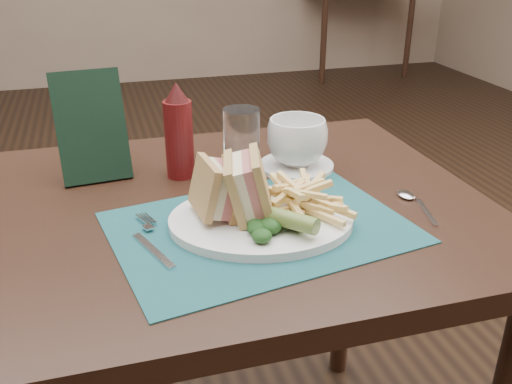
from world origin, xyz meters
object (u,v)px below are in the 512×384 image
at_px(placemat, 260,227).
at_px(coffee_cup, 297,142).
at_px(table_main, 235,365).
at_px(table_bg_right, 351,29).
at_px(sandwich_half_a, 204,190).
at_px(ketchup_bottle, 179,130).
at_px(plate, 261,220).
at_px(drinking_glass, 242,142).
at_px(check_presenter, 91,127).
at_px(saucer, 296,166).
at_px(sandwich_half_b, 235,186).

bearing_deg(placemat, coffee_cup, 57.52).
distance_m(table_main, table_bg_right, 4.34).
xyz_separation_m(table_main, sandwich_half_a, (-0.06, -0.08, 0.44)).
height_order(table_bg_right, ketchup_bottle, ketchup_bottle).
bearing_deg(plate, table_bg_right, 73.58).
xyz_separation_m(table_bg_right, coffee_cup, (-1.86, -3.73, 0.43)).
height_order(placemat, sandwich_half_a, sandwich_half_a).
relative_size(drinking_glass, ketchup_bottle, 0.70).
bearing_deg(ketchup_bottle, plate, -69.11).
relative_size(drinking_glass, check_presenter, 0.62).
distance_m(sandwich_half_a, check_presenter, 0.31).
bearing_deg(plate, coffee_cup, 67.76).
height_order(table_bg_right, drinking_glass, drinking_glass).
distance_m(table_main, sandwich_half_a, 0.45).
bearing_deg(check_presenter, saucer, -15.83).
distance_m(table_bg_right, ketchup_bottle, 4.28).
xyz_separation_m(placemat, sandwich_half_a, (-0.08, 0.03, 0.06)).
distance_m(table_bg_right, plate, 4.44).
xyz_separation_m(table_main, saucer, (0.16, 0.11, 0.38)).
relative_size(table_main, sandwich_half_a, 9.62).
relative_size(saucer, ketchup_bottle, 0.81).
bearing_deg(ketchup_bottle, check_presenter, 165.96).
xyz_separation_m(plate, sandwich_half_a, (-0.09, 0.02, 0.06)).
height_order(table_main, sandwich_half_a, sandwich_half_a).
bearing_deg(ketchup_bottle, coffee_cup, -6.89).
distance_m(plate, check_presenter, 0.39).
bearing_deg(placemat, drinking_glass, 82.53).
xyz_separation_m(table_main, drinking_glass, (0.05, 0.12, 0.44)).
distance_m(table_main, saucer, 0.43).
bearing_deg(table_bg_right, check_presenter, -121.52).
height_order(table_main, drinking_glass, drinking_glass).
xyz_separation_m(table_main, ketchup_bottle, (-0.07, 0.14, 0.47)).
xyz_separation_m(placemat, ketchup_bottle, (-0.09, 0.25, 0.09)).
distance_m(table_main, drinking_glass, 0.46).
relative_size(sandwich_half_a, saucer, 0.62).
xyz_separation_m(plate, check_presenter, (-0.25, 0.28, 0.09)).
distance_m(placemat, saucer, 0.26).
height_order(table_main, saucer, saucer).
bearing_deg(coffee_cup, table_bg_right, 63.52).
xyz_separation_m(sandwich_half_a, check_presenter, (-0.16, 0.26, 0.04)).
bearing_deg(sandwich_half_a, table_bg_right, 56.05).
relative_size(placemat, sandwich_half_b, 4.35).
xyz_separation_m(saucer, coffee_cup, (0.00, 0.00, 0.05)).
xyz_separation_m(saucer, check_presenter, (-0.39, 0.07, 0.10)).
height_order(plate, check_presenter, check_presenter).
bearing_deg(table_main, sandwich_half_a, -127.63).
distance_m(plate, sandwich_half_b, 0.07).
bearing_deg(drinking_glass, coffee_cup, -4.93).
height_order(sandwich_half_b, check_presenter, check_presenter).
height_order(placemat, coffee_cup, coffee_cup).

